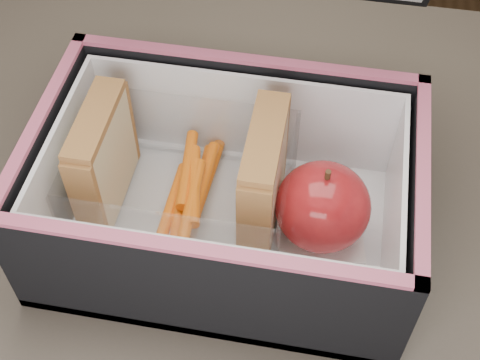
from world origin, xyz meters
name	(u,v)px	position (x,y,z in m)	size (l,w,h in m)	color
kitchen_table	(288,323)	(0.00, 0.00, 0.66)	(1.20, 0.80, 0.75)	#52473D
lunch_bag	(227,181)	(-0.06, 0.04, 0.82)	(0.31, 0.31, 0.28)	black
plastic_tub	(184,181)	(-0.10, 0.04, 0.80)	(0.18, 0.13, 0.07)	white
sandwich_left	(103,158)	(-0.17, 0.04, 0.82)	(0.03, 0.09, 0.10)	beige
sandwich_right	(263,178)	(-0.04, 0.04, 0.82)	(0.03, 0.10, 0.11)	beige
carrot_sticks	(191,192)	(-0.10, 0.04, 0.78)	(0.04, 0.14, 0.03)	orange
paper_napkin	(319,228)	(0.02, 0.04, 0.77)	(0.07, 0.08, 0.01)	white
red_apple	(323,207)	(0.02, 0.03, 0.81)	(0.08, 0.08, 0.08)	maroon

